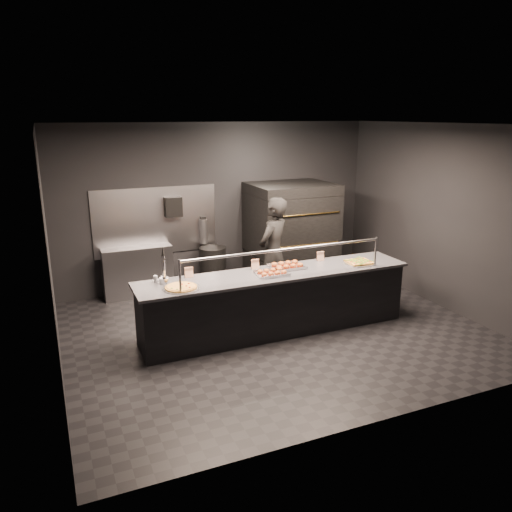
# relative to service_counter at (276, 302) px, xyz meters

# --- Properties ---
(room) EXTENTS (6.04, 6.00, 3.00)m
(room) POSITION_rel_service_counter_xyz_m (-0.02, 0.05, 1.03)
(room) COLOR black
(room) RESTS_ON ground
(service_counter) EXTENTS (4.10, 0.78, 1.37)m
(service_counter) POSITION_rel_service_counter_xyz_m (0.00, 0.00, 0.00)
(service_counter) COLOR black
(service_counter) RESTS_ON ground
(pizza_oven) EXTENTS (1.50, 1.23, 1.91)m
(pizza_oven) POSITION_rel_service_counter_xyz_m (1.20, 1.90, 0.50)
(pizza_oven) COLOR black
(pizza_oven) RESTS_ON ground
(prep_shelf) EXTENTS (1.20, 0.35, 0.90)m
(prep_shelf) POSITION_rel_service_counter_xyz_m (-1.60, 2.32, -0.01)
(prep_shelf) COLOR #99999E
(prep_shelf) RESTS_ON ground
(towel_dispenser) EXTENTS (0.30, 0.20, 0.35)m
(towel_dispenser) POSITION_rel_service_counter_xyz_m (-0.90, 2.39, 1.09)
(towel_dispenser) COLOR black
(towel_dispenser) RESTS_ON room
(fire_extinguisher) EXTENTS (0.14, 0.14, 0.51)m
(fire_extinguisher) POSITION_rel_service_counter_xyz_m (-0.35, 2.40, 0.60)
(fire_extinguisher) COLOR #B2B2B7
(fire_extinguisher) RESTS_ON room
(beer_tap) EXTENTS (0.13, 0.19, 0.52)m
(beer_tap) POSITION_rel_service_counter_xyz_m (-1.60, 0.17, 0.60)
(beer_tap) COLOR silver
(beer_tap) RESTS_ON service_counter
(round_pizza) EXTENTS (0.48, 0.48, 0.03)m
(round_pizza) POSITION_rel_service_counter_xyz_m (-1.45, -0.13, 0.47)
(round_pizza) COLOR silver
(round_pizza) RESTS_ON service_counter
(slider_tray_a) EXTENTS (0.49, 0.39, 0.07)m
(slider_tray_a) POSITION_rel_service_counter_xyz_m (-0.10, -0.06, 0.48)
(slider_tray_a) COLOR silver
(slider_tray_a) RESTS_ON service_counter
(slider_tray_b) EXTENTS (0.50, 0.37, 0.08)m
(slider_tray_b) POSITION_rel_service_counter_xyz_m (0.25, 0.15, 0.49)
(slider_tray_b) COLOR silver
(slider_tray_b) RESTS_ON service_counter
(square_pizza) EXTENTS (0.47, 0.47, 0.05)m
(square_pizza) POSITION_rel_service_counter_xyz_m (1.37, -0.08, 0.47)
(square_pizza) COLOR silver
(square_pizza) RESTS_ON service_counter
(condiment_jar) EXTENTS (0.14, 0.05, 0.09)m
(condiment_jar) POSITION_rel_service_counter_xyz_m (-1.67, 0.26, 0.50)
(condiment_jar) COLOR silver
(condiment_jar) RESTS_ON service_counter
(tent_cards) EXTENTS (2.24, 0.04, 0.15)m
(tent_cards) POSITION_rel_service_counter_xyz_m (-0.18, 0.28, 0.53)
(tent_cards) COLOR white
(tent_cards) RESTS_ON service_counter
(trash_bin) EXTENTS (0.48, 0.48, 0.80)m
(trash_bin) POSITION_rel_service_counter_xyz_m (-0.27, 2.14, -0.06)
(trash_bin) COLOR black
(trash_bin) RESTS_ON ground
(worker) EXTENTS (0.81, 0.75, 1.85)m
(worker) POSITION_rel_service_counter_xyz_m (0.40, 0.96, 0.46)
(worker) COLOR black
(worker) RESTS_ON ground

